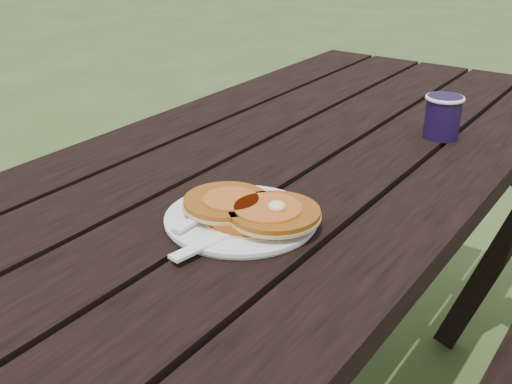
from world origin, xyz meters
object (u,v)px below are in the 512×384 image
Objects in this scene: picnic_table at (276,325)px; plate at (241,219)px; pancake_stack at (251,210)px; coffee_cup at (443,114)px.

picnic_table is 8.06× the size of plate.
plate is at bearing -171.31° from pancake_stack.
coffee_cup reaches higher than pancake_stack.
pancake_stack is at bearing -100.22° from coffee_cup.
coffee_cup is at bearing 78.09° from plate.
plate is 0.55m from coffee_cup.
picnic_table is 8.49× the size of pancake_stack.
coffee_cup is (0.11, 0.54, 0.04)m from plate.
pancake_stack reaches higher than picnic_table.
plate is 0.03m from pancake_stack.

